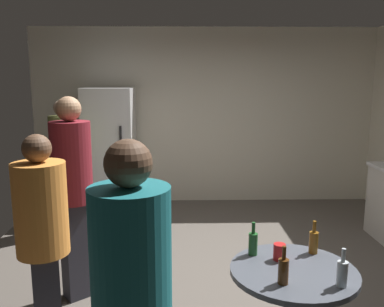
{
  "coord_description": "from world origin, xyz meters",
  "views": [
    {
      "loc": [
        -0.35,
        -3.63,
        1.9
      ],
      "look_at": [
        -0.25,
        0.7,
        1.11
      ],
      "focal_mm": 37.55,
      "sensor_mm": 36.0,
      "label": 1
    }
  ],
  "objects": [
    {
      "name": "ground_plane",
      "position": [
        0.0,
        0.0,
        -0.05
      ],
      "size": [
        5.2,
        5.2,
        0.1
      ],
      "primitive_type": "cube",
      "color": "#5B544C"
    },
    {
      "name": "wall_back",
      "position": [
        0.0,
        2.63,
        1.35
      ],
      "size": [
        5.32,
        0.06,
        2.7
      ],
      "primitive_type": "cube",
      "color": "silver",
      "rests_on": "ground_plane"
    },
    {
      "name": "refrigerator",
      "position": [
        -1.42,
        2.2,
        0.9
      ],
      "size": [
        0.7,
        0.68,
        1.8
      ],
      "color": "white",
      "rests_on": "ground_plane"
    },
    {
      "name": "foreground_table",
      "position": [
        0.34,
        -1.29,
        0.63
      ],
      "size": [
        0.8,
        0.8,
        0.73
      ],
      "color": "#4C515B",
      "rests_on": "ground_plane"
    },
    {
      "name": "beer_bottle_amber",
      "position": [
        0.54,
        -1.06,
        0.82
      ],
      "size": [
        0.06,
        0.06,
        0.23
      ],
      "color": "#8C5919",
      "rests_on": "foreground_table"
    },
    {
      "name": "beer_bottle_brown",
      "position": [
        0.23,
        -1.48,
        0.82
      ],
      "size": [
        0.06,
        0.06,
        0.23
      ],
      "color": "#593314",
      "rests_on": "foreground_table"
    },
    {
      "name": "beer_bottle_green",
      "position": [
        0.12,
        -1.08,
        0.82
      ],
      "size": [
        0.06,
        0.06,
        0.23
      ],
      "color": "#26662D",
      "rests_on": "foreground_table"
    },
    {
      "name": "beer_bottle_clear",
      "position": [
        0.56,
        -1.51,
        0.82
      ],
      "size": [
        0.06,
        0.06,
        0.23
      ],
      "color": "silver",
      "rests_on": "foreground_table"
    },
    {
      "name": "plastic_cup_red",
      "position": [
        0.28,
        -1.16,
        0.79
      ],
      "size": [
        0.08,
        0.08,
        0.11
      ],
      "primitive_type": "cylinder",
      "color": "red",
      "rests_on": "foreground_table"
    },
    {
      "name": "person_in_olive_shirt",
      "position": [
        -1.85,
        1.36,
        0.98
      ],
      "size": [
        0.43,
        0.43,
        1.67
      ],
      "rotation": [
        0.0,
        0.0,
        -0.32
      ],
      "color": "#2D2D38",
      "rests_on": "ground_plane"
    },
    {
      "name": "person_in_orange_shirt",
      "position": [
        -1.28,
        -1.11,
        0.92
      ],
      "size": [
        0.44,
        0.44,
        1.57
      ],
      "rotation": [
        0.0,
        0.0,
        0.35
      ],
      "color": "#2D2D38",
      "rests_on": "ground_plane"
    },
    {
      "name": "person_in_maroon_shirt",
      "position": [
        -1.3,
        -0.29,
        1.05
      ],
      "size": [
        0.48,
        0.48,
        1.78
      ],
      "rotation": [
        0.0,
        0.0,
        -0.89
      ],
      "color": "#2D2D38",
      "rests_on": "ground_plane"
    },
    {
      "name": "person_in_teal_shirt",
      "position": [
        -0.57,
        -2.07,
        0.98
      ],
      "size": [
        0.48,
        0.48,
        1.68
      ],
      "rotation": [
        0.0,
        0.0,
        0.9
      ],
      "color": "#2D2D38",
      "rests_on": "ground_plane"
    }
  ]
}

